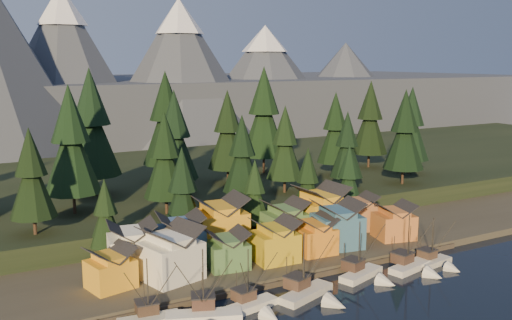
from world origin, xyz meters
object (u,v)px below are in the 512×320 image
boat_0 (151,314)px  boat_2 (255,299)px  boat_6 (438,256)px  house_front_1 (171,251)px  boat_4 (367,267)px  house_back_1 (181,237)px  boat_1 (204,310)px  house_front_0 (110,267)px  boat_5 (415,260)px  house_back_0 (132,245)px  boat_3 (313,286)px

boat_0 → boat_2: bearing=-3.0°
boat_6 → house_front_1: size_ratio=0.94×
boat_2 → house_front_1: 18.50m
boat_2 → boat_4: bearing=-5.9°
house_back_1 → boat_6: bearing=-16.7°
boat_1 → house_back_1: 24.46m
boat_0 → house_front_1: size_ratio=1.02×
house_front_0 → boat_1: bearing=-74.1°
boat_0 → boat_5: boat_5 is taller
boat_4 → boat_5: (10.48, -1.58, 0.11)m
house_front_1 → boat_4: bearing=-37.5°
boat_0 → boat_6: boat_0 is taller
house_front_0 → house_front_1: 10.64m
boat_2 → house_front_1: (-8.11, 16.01, 4.48)m
house_front_0 → house_back_0: 8.55m
boat_0 → boat_3: size_ratio=0.92×
house_front_1 → house_back_0: 8.87m
boat_5 → house_back_0: size_ratio=1.27×
boat_1 → house_back_0: boat_1 is taller
boat_0 → house_back_1: 24.56m
boat_6 → house_back_0: bearing=148.7°
house_front_0 → house_back_0: (5.71, 6.28, 1.04)m
boat_2 → boat_4: boat_4 is taller
boat_2 → house_front_0: boat_2 is taller
boat_1 → boat_2: bearing=22.9°
boat_0 → boat_5: 51.59m
boat_2 → house_back_1: bearing=87.8°
boat_3 → boat_4: size_ratio=1.06×
boat_0 → house_front_1: bearing=64.4°
house_front_0 → house_front_1: (10.50, -1.19, 1.30)m
boat_3 → boat_1: bearing=159.9°
boat_1 → boat_5: boat_1 is taller
house_back_0 → boat_4: bearing=-20.8°
boat_2 → boat_5: 35.13m
boat_0 → house_front_1: (8.30, 13.26, 4.37)m
house_back_1 → boat_3: bearing=-48.7°
house_back_0 → house_back_1: 9.40m
house_front_1 → house_front_0: bearing=159.0°
boat_0 → house_front_0: (-2.19, 14.45, 3.07)m
boat_6 → house_back_0: house_back_0 is taller
boat_5 → boat_3: bearing=169.6°
house_back_1 → house_front_1: bearing=-112.5°
boat_5 → boat_6: boat_5 is taller
boat_4 → house_front_1: house_front_1 is taller
boat_3 → house_back_0: bearing=115.3°
boat_6 → house_back_1: size_ratio=1.07×
boat_1 → boat_3: (19.82, -0.22, 0.05)m
boat_3 → boat_5: 24.30m
boat_2 → boat_5: boat_5 is taller
boat_2 → house_back_1: (-3.50, 23.20, 4.40)m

